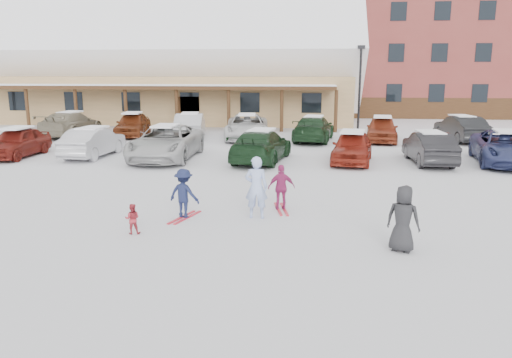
# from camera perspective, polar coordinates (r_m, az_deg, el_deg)

# --- Properties ---
(ground) EXTENTS (160.00, 160.00, 0.00)m
(ground) POSITION_cam_1_polar(r_m,az_deg,el_deg) (13.58, -1.70, -4.99)
(ground) COLOR white
(ground) RESTS_ON ground
(day_lodge) EXTENTS (29.12, 12.50, 10.38)m
(day_lodge) POSITION_cam_1_polar(r_m,az_deg,el_deg) (42.19, -9.06, 12.00)
(day_lodge) COLOR tan
(day_lodge) RESTS_ON ground
(alpine_hotel) EXTENTS (31.48, 14.01, 21.48)m
(alpine_hotel) POSITION_cam_1_polar(r_m,az_deg,el_deg) (52.57, 20.54, 16.54)
(alpine_hotel) COLOR maroon
(alpine_hotel) RESTS_ON ground
(lamp_post) EXTENTS (0.50, 0.25, 5.75)m
(lamp_post) POSITION_cam_1_polar(r_m,az_deg,el_deg) (36.20, 11.79, 10.82)
(lamp_post) COLOR black
(lamp_post) RESTS_ON ground
(conifer_2) EXTENTS (5.28, 5.28, 12.24)m
(conifer_2) POSITION_cam_1_polar(r_m,az_deg,el_deg) (63.43, -24.91, 13.69)
(conifer_2) COLOR black
(conifer_2) RESTS_ON ground
(conifer_3) EXTENTS (3.96, 3.96, 9.18)m
(conifer_3) POSITION_cam_1_polar(r_m,az_deg,el_deg) (57.02, 10.44, 13.16)
(conifer_3) COLOR black
(conifer_3) RESTS_ON ground
(adult_skier) EXTENTS (0.64, 0.42, 1.75)m
(adult_skier) POSITION_cam_1_polar(r_m,az_deg,el_deg) (13.79, 0.03, -0.96)
(adult_skier) COLOR #A4B9EE
(adult_skier) RESTS_ON ground
(toddler_red) EXTENTS (0.42, 0.35, 0.78)m
(toddler_red) POSITION_cam_1_polar(r_m,az_deg,el_deg) (12.94, -13.95, -4.44)
(toddler_red) COLOR #AC2B36
(toddler_red) RESTS_ON ground
(child_navy) EXTENTS (1.01, 0.76, 1.39)m
(child_navy) POSITION_cam_1_polar(r_m,az_deg,el_deg) (13.96, -8.24, -1.67)
(child_navy) COLOR #161D3F
(child_navy) RESTS_ON ground
(skis_child_navy) EXTENTS (0.61, 1.40, 0.03)m
(skis_child_navy) POSITION_cam_1_polar(r_m,az_deg,el_deg) (14.13, -8.15, -4.35)
(skis_child_navy) COLOR red
(skis_child_navy) RESTS_ON ground
(child_magenta) EXTENTS (0.84, 0.47, 1.35)m
(child_magenta) POSITION_cam_1_polar(r_m,az_deg,el_deg) (14.66, 2.93, -0.96)
(child_magenta) COLOR #A62865
(child_magenta) RESTS_ON ground
(skis_child_magenta) EXTENTS (0.46, 1.41, 0.03)m
(skis_child_magenta) POSITION_cam_1_polar(r_m,az_deg,el_deg) (14.83, 2.90, -3.45)
(skis_child_magenta) COLOR red
(skis_child_magenta) RESTS_ON ground
(bystander_dark) EXTENTS (0.88, 0.75, 1.54)m
(bystander_dark) POSITION_cam_1_polar(r_m,az_deg,el_deg) (11.73, 16.46, -4.38)
(bystander_dark) COLOR #252528
(bystander_dark) RESTS_ON ground
(parked_car_0) EXTENTS (1.66, 4.11, 1.40)m
(parked_car_0) POSITION_cam_1_polar(r_m,az_deg,el_deg) (26.32, -25.63, 3.79)
(parked_car_0) COLOR maroon
(parked_car_0) RESTS_ON ground
(parked_car_1) EXTENTS (1.73, 4.32, 1.40)m
(parked_car_1) POSITION_cam_1_polar(r_m,az_deg,el_deg) (25.06, -18.11, 4.02)
(parked_car_1) COLOR #BBBBC1
(parked_car_1) RESTS_ON ground
(parked_car_2) EXTENTS (2.62, 5.65, 1.57)m
(parked_car_2) POSITION_cam_1_polar(r_m,az_deg,el_deg) (23.53, -10.24, 4.15)
(parked_car_2) COLOR #B9B9B9
(parked_car_2) RESTS_ON ground
(parked_car_3) EXTENTS (2.78, 5.22, 1.44)m
(parked_car_3) POSITION_cam_1_polar(r_m,az_deg,el_deg) (22.55, 0.60, 3.83)
(parked_car_3) COLOR #16321A
(parked_car_3) RESTS_ON ground
(parked_car_4) EXTENTS (2.27, 4.34, 1.41)m
(parked_car_4) POSITION_cam_1_polar(r_m,az_deg,el_deg) (22.68, 10.93, 3.61)
(parked_car_4) COLOR maroon
(parked_car_4) RESTS_ON ground
(parked_car_5) EXTENTS (1.62, 4.30, 1.40)m
(parked_car_5) POSITION_cam_1_polar(r_m,az_deg,el_deg) (23.37, 19.17, 3.40)
(parked_car_5) COLOR black
(parked_car_5) RESTS_ON ground
(parked_car_6) EXTENTS (3.25, 5.60, 1.47)m
(parked_car_6) POSITION_cam_1_polar(r_m,az_deg,el_deg) (24.48, 26.65, 3.22)
(parked_car_6) COLOR navy
(parked_car_6) RESTS_ON ground
(parked_car_7) EXTENTS (2.35, 5.37, 1.53)m
(parked_car_7) POSITION_cam_1_polar(r_m,az_deg,el_deg) (33.41, -20.40, 5.90)
(parked_car_7) COLOR gray
(parked_car_7) RESTS_ON ground
(parked_car_8) EXTENTS (2.32, 4.55, 1.48)m
(parked_car_8) POSITION_cam_1_polar(r_m,az_deg,el_deg) (32.24, -13.91, 6.06)
(parked_car_8) COLOR maroon
(parked_car_8) RESTS_ON ground
(parked_car_9) EXTENTS (2.28, 4.79, 1.52)m
(parked_car_9) POSITION_cam_1_polar(r_m,az_deg,el_deg) (30.84, -7.52, 6.07)
(parked_car_9) COLOR silver
(parked_car_9) RESTS_ON ground
(parked_car_10) EXTENTS (3.00, 5.63, 1.51)m
(parked_car_10) POSITION_cam_1_polar(r_m,az_deg,el_deg) (29.88, -1.04, 5.97)
(parked_car_10) COLOR silver
(parked_car_10) RESTS_ON ground
(parked_car_11) EXTENTS (2.69, 5.24, 1.45)m
(parked_car_11) POSITION_cam_1_polar(r_m,az_deg,el_deg) (29.37, 6.60, 5.73)
(parked_car_11) COLOR #18341C
(parked_car_11) RESTS_ON ground
(parked_car_12) EXTENTS (2.26, 4.46, 1.46)m
(parked_car_12) POSITION_cam_1_polar(r_m,az_deg,el_deg) (29.91, 14.20, 5.56)
(parked_car_12) COLOR maroon
(parked_car_12) RESTS_ON ground
(parked_car_13) EXTENTS (2.16, 4.69, 1.49)m
(parked_car_13) POSITION_cam_1_polar(r_m,az_deg,el_deg) (31.43, 22.38, 5.35)
(parked_car_13) COLOR black
(parked_car_13) RESTS_ON ground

